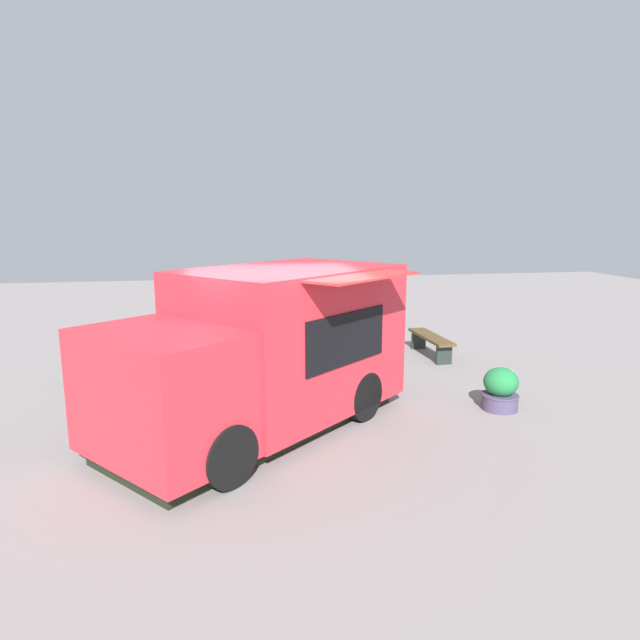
# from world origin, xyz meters

# --- Properties ---
(ground_plane) EXTENTS (40.00, 40.00, 0.00)m
(ground_plane) POSITION_xyz_m (0.00, 0.00, 0.00)
(ground_plane) COLOR gray
(food_truck) EXTENTS (4.94, 4.67, 2.36)m
(food_truck) POSITION_xyz_m (-0.14, 0.06, 1.12)
(food_truck) COLOR red
(food_truck) RESTS_ON ground_plane
(person_customer) EXTENTS (0.56, 0.82, 0.92)m
(person_customer) POSITION_xyz_m (1.45, 4.49, 0.35)
(person_customer) COLOR #6E6C47
(person_customer) RESTS_ON ground_plane
(planter_flowering_near) EXTENTS (0.44, 0.44, 0.75)m
(planter_flowering_near) POSITION_xyz_m (-3.32, 2.92, 0.41)
(planter_flowering_near) COLOR #444646
(planter_flowering_near) RESTS_ON ground_plane
(planter_flowering_far) EXTENTS (0.60, 0.60, 0.70)m
(planter_flowering_far) POSITION_xyz_m (3.70, 0.12, 0.34)
(planter_flowering_far) COLOR #47405D
(planter_flowering_far) RESTS_ON ground_plane
(plaza_bench) EXTENTS (0.45, 1.79, 0.47)m
(plaza_bench) POSITION_xyz_m (3.87, 3.58, 0.36)
(plaza_bench) COLOR brown
(plaza_bench) RESTS_ON ground_plane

